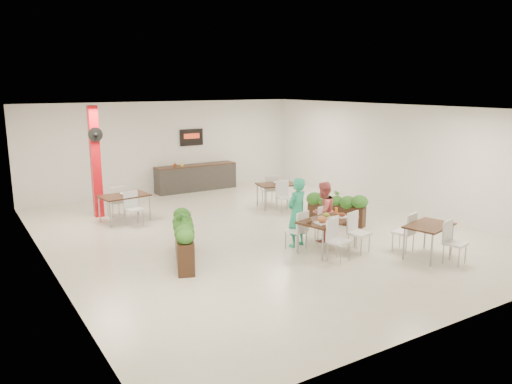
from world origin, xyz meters
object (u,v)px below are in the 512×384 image
at_px(diner_woman, 323,212).
at_px(diner_man, 297,212).
at_px(red_column, 96,161).
at_px(side_table_b, 277,188).
at_px(main_table, 327,224).
at_px(planter_left, 184,237).
at_px(service_counter, 196,177).
at_px(side_table_a, 124,199).
at_px(planter_right, 336,206).
at_px(side_table_c, 429,230).

bearing_deg(diner_woman, diner_man, -14.32).
bearing_deg(red_column, side_table_b, -20.06).
relative_size(main_table, planter_left, 0.93).
bearing_deg(side_table_b, main_table, -97.63).
height_order(service_counter, main_table, service_counter).
bearing_deg(side_table_a, side_table_b, -19.02).
bearing_deg(main_table, side_table_a, 122.13).
bearing_deg(diner_woman, side_table_a, -65.09).
bearing_deg(side_table_b, service_counter, 116.43).
height_order(planter_right, side_table_c, side_table_c).
bearing_deg(side_table_b, red_column, 170.94).
relative_size(planter_right, side_table_a, 0.98).
relative_size(diner_woman, side_table_c, 0.88).
xyz_separation_m(diner_man, side_table_b, (1.77, 3.43, -0.20)).
height_order(planter_left, side_table_b, planter_left).
height_order(main_table, diner_man, diner_man).
relative_size(red_column, service_counter, 1.07).
bearing_deg(main_table, planter_right, 44.19).
bearing_deg(diner_man, service_counter, -110.32).
bearing_deg(planter_left, side_table_c, -29.49).
xyz_separation_m(planter_left, side_table_a, (-0.08, 3.89, 0.11)).
height_order(diner_woman, side_table_c, diner_woman).
xyz_separation_m(side_table_b, side_table_c, (0.24, -5.61, -0.01)).
bearing_deg(red_column, side_table_c, -54.74).
bearing_deg(diner_man, red_column, -72.62).
bearing_deg(main_table, diner_woman, 58.15).
xyz_separation_m(main_table, planter_left, (-3.07, 1.13, -0.10)).
bearing_deg(diner_man, main_table, 106.48).
distance_m(service_counter, side_table_a, 4.47).
xyz_separation_m(diner_man, planter_left, (-2.68, 0.47, -0.29)).
bearing_deg(service_counter, side_table_c, -82.27).
bearing_deg(side_table_a, side_table_c, -61.27).
height_order(service_counter, diner_man, service_counter).
bearing_deg(planter_right, side_table_a, 145.81).
bearing_deg(planter_left, red_column, 96.78).
bearing_deg(side_table_c, diner_woman, 105.19).
xyz_separation_m(service_counter, planter_right, (1.38, -6.09, -0.01)).
relative_size(red_column, side_table_b, 1.92).
distance_m(main_table, side_table_a, 5.93).
distance_m(main_table, planter_left, 3.27).
distance_m(main_table, diner_woman, 0.78).
height_order(red_column, side_table_a, red_column).
height_order(red_column, planter_right, red_column).
height_order(diner_man, planter_right, diner_man).
distance_m(service_counter, diner_woman, 7.13).
xyz_separation_m(side_table_a, side_table_b, (4.53, -0.93, -0.01)).
xyz_separation_m(diner_woman, planter_right, (1.33, 1.04, -0.25)).
relative_size(red_column, planter_right, 1.97).
bearing_deg(diner_woman, main_table, 43.83).
height_order(diner_woman, planter_right, diner_woman).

